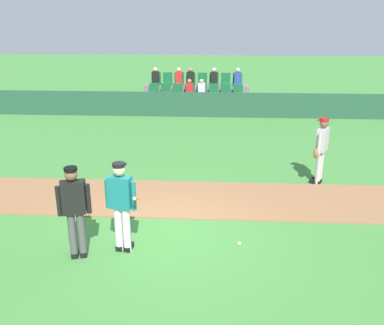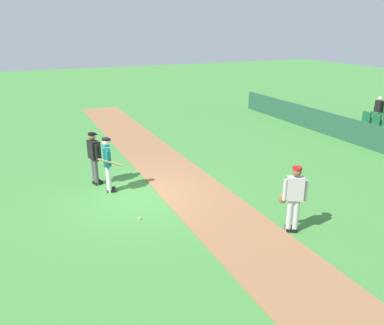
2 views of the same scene
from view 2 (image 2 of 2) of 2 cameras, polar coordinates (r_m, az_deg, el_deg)
ground_plane at (r=11.91m, az=-8.05°, el=-5.05°), size 80.00×80.00×0.00m
infield_dirt_path at (r=12.43m, az=-0.54°, el=-3.67°), size 28.00×2.15×0.03m
dugout_fence at (r=17.52m, az=26.57°, el=2.98°), size 20.00×0.16×1.06m
batter_teal_jersey at (r=12.06m, az=-12.50°, el=-0.04°), size 0.64×0.80×1.76m
umpire_home_plate at (r=12.74m, az=-14.40°, el=1.02°), size 0.57×0.38×1.76m
runner_grey_jersey at (r=9.78m, az=14.96°, el=-5.02°), size 0.47×0.59×1.76m
baseball at (r=10.54m, az=-7.84°, el=-8.23°), size 0.07×0.07×0.07m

